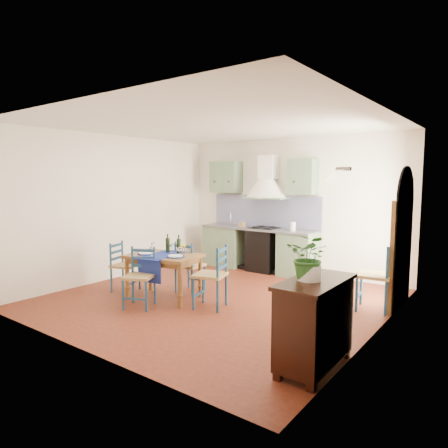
% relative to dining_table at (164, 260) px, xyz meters
% --- Properties ---
extents(floor, '(5.00, 5.00, 0.00)m').
position_rel_dining_table_xyz_m(floor, '(0.73, 0.51, -0.64)').
color(floor, '#4C1C10').
rests_on(floor, ground).
extents(back_wall, '(5.00, 0.96, 2.80)m').
position_rel_dining_table_xyz_m(back_wall, '(0.26, 2.80, 0.41)').
color(back_wall, white).
rests_on(back_wall, ground).
extents(right_wall, '(0.26, 5.00, 2.80)m').
position_rel_dining_table_xyz_m(right_wall, '(3.22, 0.79, 0.69)').
color(right_wall, white).
rests_on(right_wall, ground).
extents(left_wall, '(0.04, 5.00, 2.80)m').
position_rel_dining_table_xyz_m(left_wall, '(-1.77, 0.51, 0.76)').
color(left_wall, white).
rests_on(left_wall, ground).
extents(ceiling, '(5.00, 5.00, 0.01)m').
position_rel_dining_table_xyz_m(ceiling, '(0.73, 0.51, 2.16)').
color(ceiling, silver).
rests_on(ceiling, back_wall).
extents(dining_table, '(1.26, 0.99, 1.04)m').
position_rel_dining_table_xyz_m(dining_table, '(0.00, 0.00, 0.00)').
color(dining_table, brown).
rests_on(dining_table, ground).
extents(chair_near, '(0.57, 0.57, 0.91)m').
position_rel_dining_table_xyz_m(chair_near, '(0.01, -0.53, -0.17)').
color(chair_near, navy).
rests_on(chair_near, ground).
extents(chair_far, '(0.44, 0.44, 0.89)m').
position_rel_dining_table_xyz_m(chair_far, '(0.09, 0.51, -0.18)').
color(chair_far, navy).
rests_on(chair_far, ground).
extents(chair_left, '(0.50, 0.50, 0.86)m').
position_rel_dining_table_xyz_m(chair_left, '(-0.88, -0.10, -0.20)').
color(chair_left, navy).
rests_on(chair_left, ground).
extents(chair_right, '(0.56, 0.56, 0.96)m').
position_rel_dining_table_xyz_m(chair_right, '(0.93, 0.09, -0.15)').
color(chair_right, navy).
rests_on(chair_right, ground).
extents(chair_spare, '(0.53, 0.53, 1.01)m').
position_rel_dining_table_xyz_m(chair_spare, '(2.96, 1.44, -0.12)').
color(chair_spare, navy).
rests_on(chair_spare, ground).
extents(sideboard, '(0.50, 1.05, 0.94)m').
position_rel_dining_table_xyz_m(sideboard, '(2.99, -0.82, -0.14)').
color(sideboard, black).
rests_on(sideboard, ground).
extents(potted_plant, '(0.44, 0.39, 0.47)m').
position_rel_dining_table_xyz_m(potted_plant, '(2.94, -0.88, 0.53)').
color(potted_plant, '#2A6326').
rests_on(potted_plant, sideboard).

